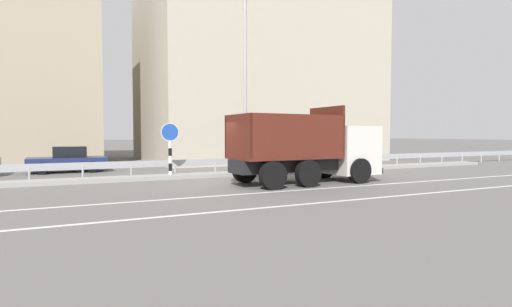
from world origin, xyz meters
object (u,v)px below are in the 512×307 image
Objects in this scene: median_road_sign at (170,149)px; street_lamp_1 at (246,76)px; dump_truck at (320,153)px; parked_car_4 at (68,159)px.

street_lamp_1 reaches higher than median_road_sign.
parked_car_4 is (-9.68, 9.57, -0.53)m from dump_truck.
median_road_sign is (-5.47, 4.03, 0.16)m from dump_truck.
dump_truck is 0.74× the size of street_lamp_1.
median_road_sign is 0.65× the size of parked_car_4.
parked_car_4 is at bearing -136.57° from dump_truck.
dump_truck reaches higher than median_road_sign.
dump_truck is 13.62m from parked_car_4.
median_road_sign reaches higher than parked_car_4.
street_lamp_1 is 2.26× the size of parked_car_4.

